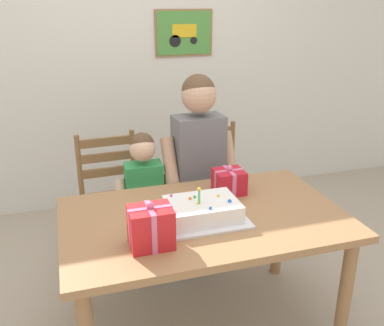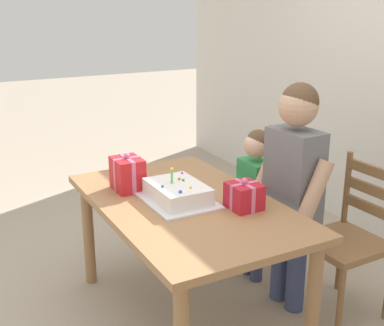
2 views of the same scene
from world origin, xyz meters
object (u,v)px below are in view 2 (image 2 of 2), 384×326
(dining_table, at_px, (186,218))
(birthday_cake, at_px, (178,193))
(chair_right, at_px, (349,239))
(child_older, at_px, (294,176))
(gift_box_red_large, at_px, (128,174))
(chair_left, at_px, (269,196))
(gift_box_beside_cake, at_px, (244,196))
(child_younger, at_px, (255,191))

(dining_table, distance_m, birthday_cake, 0.15)
(chair_right, xyz_separation_m, child_older, (-0.22, -0.26, 0.36))
(gift_box_red_large, height_order, child_older, child_older)
(birthday_cake, height_order, gift_box_red_large, gift_box_red_large)
(chair_left, bearing_deg, gift_box_beside_cake, -46.17)
(gift_box_beside_cake, distance_m, chair_left, 0.94)
(child_older, relative_size, child_younger, 1.34)
(dining_table, height_order, child_older, child_older)
(child_older, bearing_deg, child_younger, 179.88)
(gift_box_beside_cake, bearing_deg, child_younger, 138.53)
(chair_left, bearing_deg, gift_box_red_large, -86.83)
(gift_box_beside_cake, height_order, child_older, child_older)
(gift_box_red_large, bearing_deg, chair_right, 56.60)
(dining_table, relative_size, chair_right, 1.59)
(gift_box_beside_cake, bearing_deg, birthday_cake, -133.42)
(gift_box_beside_cake, relative_size, child_younger, 0.17)
(dining_table, bearing_deg, chair_left, 113.98)
(dining_table, relative_size, gift_box_beside_cake, 8.46)
(chair_left, height_order, child_younger, child_younger)
(dining_table, distance_m, child_younger, 0.64)
(dining_table, relative_size, gift_box_red_large, 6.51)
(dining_table, height_order, gift_box_beside_cake, gift_box_beside_cake)
(gift_box_red_large, bearing_deg, child_younger, 81.44)
(birthday_cake, xyz_separation_m, chair_right, (0.41, 0.90, -0.31))
(child_younger, bearing_deg, birthday_cake, -74.54)
(gift_box_beside_cake, relative_size, child_older, 0.13)
(chair_left, distance_m, chair_right, 0.77)
(child_younger, bearing_deg, gift_box_beside_cake, -41.47)
(birthday_cake, distance_m, gift_box_beside_cake, 0.37)
(dining_table, relative_size, birthday_cake, 3.33)
(chair_right, bearing_deg, gift_box_red_large, -123.40)
(chair_left, relative_size, child_older, 0.68)
(dining_table, bearing_deg, gift_box_beside_cake, 44.98)
(dining_table, xyz_separation_m, chair_left, (-0.38, 0.86, -0.17))
(child_younger, bearing_deg, chair_left, 125.25)
(birthday_cake, distance_m, chair_right, 1.04)
(gift_box_red_large, bearing_deg, child_older, 58.99)
(chair_left, xyz_separation_m, child_younger, (0.18, -0.26, 0.15))
(dining_table, height_order, birthday_cake, birthday_cake)
(birthday_cake, relative_size, chair_right, 0.48)
(gift_box_beside_cake, bearing_deg, dining_table, -135.02)
(gift_box_red_large, height_order, chair_right, gift_box_red_large)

